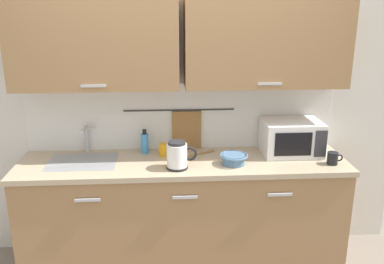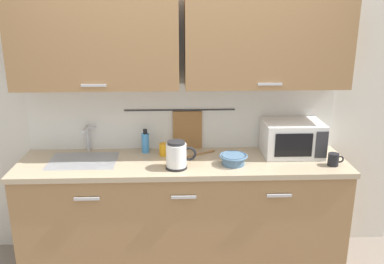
{
  "view_description": "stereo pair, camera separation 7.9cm",
  "coord_description": "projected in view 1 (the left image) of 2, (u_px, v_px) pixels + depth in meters",
  "views": [
    {
      "loc": [
        -0.12,
        -2.7,
        2.07
      ],
      "look_at": [
        0.07,
        0.33,
        1.12
      ],
      "focal_mm": 38.94,
      "sensor_mm": 36.0,
      "label": 1
    },
    {
      "loc": [
        -0.04,
        -2.71,
        2.07
      ],
      "look_at": [
        0.07,
        0.33,
        1.12
      ],
      "focal_mm": 38.94,
      "sensor_mm": 36.0,
      "label": 2
    }
  ],
  "objects": [
    {
      "name": "dish_soap_bottle",
      "position": [
        145.0,
        143.0,
        3.36
      ],
      "size": [
        0.06,
        0.06,
        0.2
      ],
      "color": "#3F8CD8",
      "rests_on": "counter_unit"
    },
    {
      "name": "mug_near_sink",
      "position": [
        164.0,
        150.0,
        3.31
      ],
      "size": [
        0.12,
        0.08,
        0.09
      ],
      "color": "orange",
      "rests_on": "counter_unit"
    },
    {
      "name": "back_wall_assembly",
      "position": [
        181.0,
        75.0,
        3.25
      ],
      "size": [
        3.7,
        0.41,
        2.5
      ],
      "color": "silver",
      "rests_on": "ground"
    },
    {
      "name": "wooden_spoon",
      "position": [
        204.0,
        153.0,
        3.36
      ],
      "size": [
        0.25,
        0.17,
        0.01
      ],
      "color": "#9E7042",
      "rests_on": "counter_unit"
    },
    {
      "name": "microwave",
      "position": [
        291.0,
        137.0,
        3.33
      ],
      "size": [
        0.46,
        0.35,
        0.27
      ],
      "color": "white",
      "rests_on": "counter_unit"
    },
    {
      "name": "counter_unit",
      "position": [
        182.0,
        212.0,
        3.35
      ],
      "size": [
        2.53,
        0.64,
        0.9
      ],
      "color": "#997047",
      "rests_on": "ground"
    },
    {
      "name": "mixing_bowl",
      "position": [
        234.0,
        159.0,
        3.13
      ],
      "size": [
        0.21,
        0.21,
        0.08
      ],
      "color": "#4C7093",
      "rests_on": "counter_unit"
    },
    {
      "name": "sink_faucet",
      "position": [
        86.0,
        136.0,
        3.34
      ],
      "size": [
        0.09,
        0.17,
        0.22
      ],
      "color": "#B2B5BA",
      "rests_on": "counter_unit"
    },
    {
      "name": "mug_by_kettle",
      "position": [
        333.0,
        158.0,
        3.13
      ],
      "size": [
        0.12,
        0.08,
        0.09
      ],
      "color": "black",
      "rests_on": "counter_unit"
    },
    {
      "name": "electric_kettle",
      "position": [
        178.0,
        155.0,
        3.03
      ],
      "size": [
        0.23,
        0.16,
        0.21
      ],
      "color": "black",
      "rests_on": "counter_unit"
    }
  ]
}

